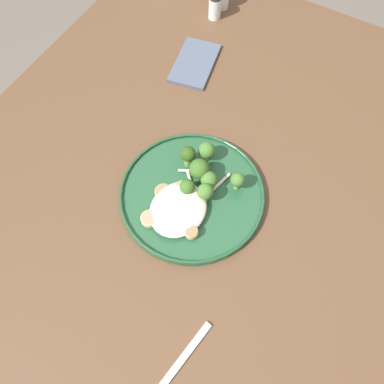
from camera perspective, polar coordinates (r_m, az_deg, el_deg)
The scene contains 24 objects.
ground at distance 1.51m, azimuth -1.23°, elevation -14.20°, with size 6.00×6.00×0.00m, color #665B51.
wooden_dining_table at distance 0.88m, azimuth -2.06°, elevation -4.31°, with size 1.40×1.00×0.74m.
dinner_plate at distance 0.80m, azimuth 0.00°, elevation -0.38°, with size 0.29×0.29×0.02m.
noodle_bed at distance 0.78m, azimuth -1.97°, elevation -2.42°, with size 0.12×0.11×0.02m.
seared_scallop_tiny_bay at distance 0.76m, azimuth -0.09°, elevation -5.69°, with size 0.03×0.03×0.02m.
seared_scallop_large_seared at distance 0.77m, azimuth -1.72°, elevation -4.14°, with size 0.03×0.03×0.02m.
seared_scallop_right_edge at distance 0.77m, azimuth -6.06°, elevation -3.77°, with size 0.03×0.03×0.01m.
seared_scallop_rear_pale at distance 0.80m, azimuth -1.50°, elevation 0.71°, with size 0.02×0.02×0.02m.
seared_scallop_left_edge at distance 0.78m, azimuth -1.72°, elevation -2.38°, with size 0.03×0.03×0.01m.
seared_scallop_tilted_round at distance 0.80m, azimuth -4.05°, elevation -0.04°, with size 0.03×0.03×0.01m.
broccoli_floret_left_leaning at distance 0.78m, azimuth -0.67°, elevation 0.72°, with size 0.03×0.03×0.04m.
broccoli_floret_right_tilted at distance 0.82m, azimuth 2.12°, elevation 5.83°, with size 0.03×0.03×0.05m.
broccoli_floret_rear_charred at distance 0.81m, azimuth -0.55°, elevation 5.24°, with size 0.03×0.03×0.05m.
broccoli_floret_center_pile at distance 0.79m, azimuth 1.06°, elevation 3.23°, with size 0.04×0.04×0.06m.
broccoli_floret_near_rim at distance 0.77m, azimuth 1.92°, elevation 0.02°, with size 0.03×0.03×0.05m.
broccoli_floret_split_head at distance 0.79m, azimuth 2.41°, elevation 1.71°, with size 0.03×0.03×0.05m.
broccoli_floret_front_edge at distance 0.79m, azimuth 6.46°, elevation 1.65°, with size 0.03×0.03×0.05m.
onion_sliver_long_sliver at distance 0.81m, azimuth 4.11°, elevation 1.38°, with size 0.05×0.01×0.00m, color silver.
onion_sliver_curled_piece at distance 0.82m, azimuth -0.24°, elevation 3.01°, with size 0.05×0.01×0.00m, color silver.
onion_sliver_short_strip at distance 0.81m, azimuth -0.54°, elevation 1.60°, with size 0.05×0.01×0.00m, color silver.
onion_sliver_pale_crescent at distance 0.80m, azimuth 0.53°, elevation -0.73°, with size 0.06×0.01×0.00m, color silver.
dinner_fork at distance 0.73m, azimuth -2.91°, elevation -24.21°, with size 0.19×0.05×0.00m.
folded_napkin at distance 1.02m, azimuth 0.39°, elevation 17.76°, with size 0.15×0.09×0.01m, color #4C566B.
pepper_shaker at distance 1.13m, azimuth 3.26°, elevation 24.72°, with size 0.03×0.03×0.07m.
Camera 1 is at (0.28, 0.20, 1.47)m, focal length 37.78 mm.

